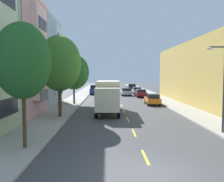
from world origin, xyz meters
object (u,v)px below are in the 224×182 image
street_tree_nearest (23,61)px  street_tree_second (59,63)px  moving_silver_sedan (126,92)px  parked_suv_navy (95,90)px  parked_pickup_black (132,88)px  parked_sedan_sky (137,90)px  street_lamp (222,81)px  street_tree_third (74,72)px  parked_sedan_burgundy (141,93)px  delivery_box_truck (108,95)px  parked_pickup_red (97,88)px  parked_hatchback_orange (152,99)px

street_tree_nearest → street_tree_second: (0.00, 9.81, 0.32)m
moving_silver_sedan → parked_suv_navy: bearing=155.8°
parked_pickup_black → parked_sedan_sky: (0.01, -8.86, -0.08)m
street_lamp → parked_sedan_sky: bearing=92.5°
street_tree_third → parked_sedan_burgundy: (10.68, 11.03, -3.70)m
street_tree_third → delivery_box_truck: bearing=-56.0°
parked_sedan_sky → moving_silver_sedan: same height
parked_pickup_red → delivery_box_truck: bearing=-85.2°
street_tree_second → parked_pickup_red: (2.05, 33.45, -4.34)m
delivery_box_truck → parked_sedan_burgundy: delivery_box_truck is taller
parked_hatchback_orange → parked_pickup_red: bearing=109.9°
street_tree_nearest → moving_silver_sedan: size_ratio=1.50×
moving_silver_sedan → parked_hatchback_orange: bearing=-80.4°
street_lamp → moving_silver_sedan: size_ratio=1.33×
parked_hatchback_orange → parked_pickup_red: size_ratio=0.76×
moving_silver_sedan → street_tree_third: bearing=-119.5°
parked_hatchback_orange → moving_silver_sedan: parked_hatchback_orange is taller
delivery_box_truck → street_tree_nearest: bearing=-109.8°
parked_sedan_sky → parked_hatchback_orange: (-0.14, -18.14, 0.01)m
street_tree_third → parked_sedan_burgundy: 15.79m
street_tree_second → moving_silver_sedan: 26.00m
street_tree_third → parked_hatchback_orange: bearing=-1.3°
parked_pickup_black → parked_hatchback_orange: parked_pickup_black is taller
street_tree_second → parked_pickup_red: bearing=86.5°
street_tree_nearest → parked_hatchback_orange: size_ratio=1.68×
street_tree_second → parked_sedan_sky: size_ratio=1.70×
parked_pickup_red → parked_sedan_burgundy: (8.62, -12.61, -0.08)m
street_tree_third → parked_sedan_burgundy: size_ratio=1.49×
parked_hatchback_orange → parked_pickup_red: 25.39m
parked_sedan_sky → street_tree_second: bearing=-111.3°
parked_sedan_burgundy → parked_suv_navy: size_ratio=0.93×
parked_hatchback_orange → parked_suv_navy: size_ratio=0.84×
street_tree_nearest → parked_pickup_red: 43.49m
delivery_box_truck → parked_sedan_sky: 25.52m
street_lamp → parked_suv_navy: size_ratio=1.24×
street_tree_nearest → delivery_box_truck: 13.91m
delivery_box_truck → parked_pickup_black: size_ratio=1.52×
parked_sedan_sky → parked_suv_navy: (-8.88, -0.63, 0.24)m
parked_pickup_black → parked_sedan_burgundy: 15.74m
street_tree_third → moving_silver_sedan: (8.20, 14.47, -3.70)m
moving_silver_sedan → parked_sedan_sky: bearing=52.6°
delivery_box_truck → parked_pickup_red: 30.58m
delivery_box_truck → parked_sedan_sky: bearing=75.9°
parked_sedan_burgundy → parked_hatchback_orange: bearing=-89.9°
street_tree_third → parked_pickup_red: size_ratio=1.25×
street_tree_nearest → parked_sedan_sky: 39.26m
street_tree_second → parked_suv_navy: bearing=85.9°
delivery_box_truck → moving_silver_sedan: 21.62m
street_tree_second → parked_sedan_burgundy: 23.83m
delivery_box_truck → parked_sedan_sky: size_ratio=1.79×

